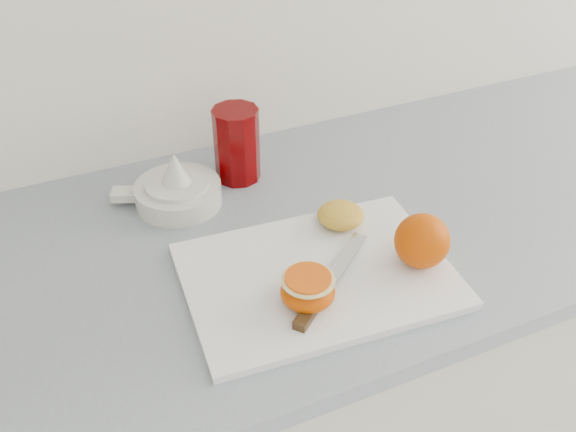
{
  "coord_description": "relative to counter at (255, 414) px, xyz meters",
  "views": [
    {
      "loc": [
        -0.48,
        0.96,
        1.52
      ],
      "look_at": [
        -0.17,
        1.65,
        0.96
      ],
      "focal_mm": 40.0,
      "sensor_mm": 36.0,
      "label": 1
    }
  ],
  "objects": [
    {
      "name": "red_tumbler",
      "position": [
        0.05,
        0.18,
        0.51
      ],
      "size": [
        0.08,
        0.08,
        0.13
      ],
      "color": "#620001",
      "rests_on": "counter"
    },
    {
      "name": "squeezed_shell",
      "position": [
        0.15,
        -0.03,
        0.47
      ],
      "size": [
        0.07,
        0.07,
        0.03
      ],
      "color": "gold",
      "rests_on": "cutting_board"
    },
    {
      "name": "whole_orange",
      "position": [
        0.21,
        -0.17,
        0.5
      ],
      "size": [
        0.08,
        0.08,
        0.08
      ],
      "color": "red",
      "rests_on": "cutting_board"
    },
    {
      "name": "cutting_board",
      "position": [
        0.06,
        -0.13,
        0.45
      ],
      "size": [
        0.4,
        0.3,
        0.01
      ],
      "primitive_type": "cube",
      "rotation": [
        0.0,
        0.0,
        -0.08
      ],
      "color": "white",
      "rests_on": "counter"
    },
    {
      "name": "citrus_juicer",
      "position": [
        -0.07,
        0.14,
        0.47
      ],
      "size": [
        0.18,
        0.14,
        0.1
      ],
      "color": "white",
      "rests_on": "counter"
    },
    {
      "name": "counter",
      "position": [
        0.0,
        0.0,
        0.0
      ],
      "size": [
        2.4,
        0.64,
        0.89
      ],
      "color": "beige",
      "rests_on": "ground"
    },
    {
      "name": "half_orange",
      "position": [
        0.02,
        -0.18,
        0.48
      ],
      "size": [
        0.08,
        0.08,
        0.05
      ],
      "color": "red",
      "rests_on": "cutting_board"
    },
    {
      "name": "paring_knife",
      "position": [
        0.04,
        -0.18,
        0.46
      ],
      "size": [
        0.18,
        0.15,
        0.01
      ],
      "color": "#432A13",
      "rests_on": "cutting_board"
    }
  ]
}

